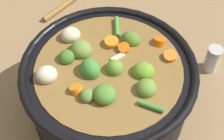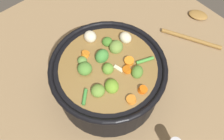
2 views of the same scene
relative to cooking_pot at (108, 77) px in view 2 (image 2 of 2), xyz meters
The scene contains 3 objects.
ground_plane 0.08m from the cooking_pot, 44.81° to the left, with size 1.10×1.10×0.00m, color #8C704C.
cooking_pot is the anchor object (origin of this frame).
wooden_spoon 0.43m from the cooking_pot, behind, with size 0.21×0.21×0.02m.
Camera 2 is at (0.21, 0.26, 0.68)m, focal length 37.14 mm.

